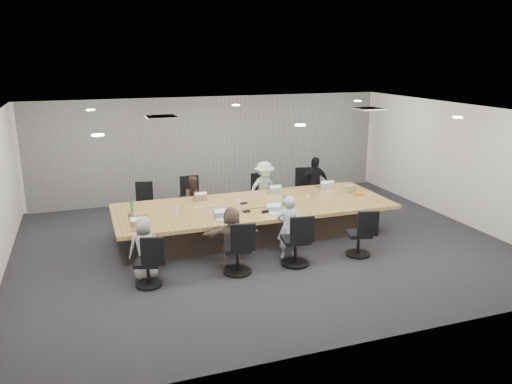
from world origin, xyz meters
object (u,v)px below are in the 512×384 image
object	(u,v)px
person_1	(195,200)
bottle_green_right	(284,201)
chair_3	(308,191)
laptop_2	(272,192)
person_3	(314,184)
laptop_4	(140,229)
person_6	(288,227)
snack_packet	(359,194)
chair_0	(149,208)
chair_1	(192,202)
laptop_1	(200,199)
chair_2	(260,197)
stapler	(265,212)
person_4	(145,248)
person_5	(232,237)
chair_6	(295,244)
bottle_green_left	(132,207)
chair_7	(359,237)
laptop_3	(324,187)
person_2	(264,189)
mug_brown	(130,216)
chair_4	(148,266)
bottle_clear	(176,209)
chair_5	(237,252)
laptop_6	(278,214)
canvas_bag	(349,189)
conference_table	(254,219)

from	to	relation	value
person_1	bottle_green_right	world-z (taller)	person_1
chair_3	laptop_2	size ratio (longest dim) A/B	2.78
person_3	laptop_4	bearing A→B (deg)	-154.24
person_6	snack_packet	world-z (taller)	person_6
laptop_2	person_3	size ratio (longest dim) A/B	0.21
chair_0	chair_1	size ratio (longest dim) A/B	0.88
person_1	laptop_1	distance (m)	0.58
chair_2	stapler	size ratio (longest dim) A/B	4.75
person_4	person_6	distance (m)	2.77
laptop_2	person_5	bearing A→B (deg)	61.71
chair_6	person_5	xyz separation A→B (m)	(-1.16, 0.35, 0.16)
chair_1	laptop_4	world-z (taller)	chair_1
laptop_4	chair_0	bearing A→B (deg)	81.70
laptop_1	snack_packet	size ratio (longest dim) A/B	1.46
bottle_green_left	chair_2	bearing A→B (deg)	22.64
bottle_green_right	chair_3	bearing A→B (deg)	53.15
chair_7	laptop_3	world-z (taller)	chair_7
laptop_1	person_2	xyz separation A→B (m)	(1.76, 0.55, -0.06)
mug_brown	person_2	bearing A→B (deg)	23.38
chair_4	bottle_clear	distance (m)	1.83
chair_4	mug_brown	bearing A→B (deg)	112.01
chair_5	person_1	xyz separation A→B (m)	(-0.11, 3.05, 0.16)
laptop_3	person_5	distance (m)	3.70
chair_7	person_5	xyz separation A→B (m)	(-2.53, 0.35, 0.20)
laptop_4	laptop_2	bearing A→B (deg)	28.27
bottle_green_right	mug_brown	world-z (taller)	bottle_green_right
person_5	laptop_6	size ratio (longest dim) A/B	3.54
chair_1	snack_packet	size ratio (longest dim) A/B	4.36
chair_3	bottle_clear	world-z (taller)	bottle_clear
chair_3	person_5	size ratio (longest dim) A/B	0.70
chair_4	person_6	xyz separation A→B (m)	(2.77, 0.35, 0.27)
mug_brown	canvas_bag	size ratio (longest dim) A/B	0.38
bottle_green_left	bottle_clear	distance (m)	0.95
bottle_green_left	canvas_bag	xyz separation A→B (m)	(5.03, -0.08, -0.04)
chair_0	chair_1	world-z (taller)	chair_1
person_3	stapler	bearing A→B (deg)	-135.40
chair_7	person_6	xyz separation A→B (m)	(-1.38, 0.35, 0.26)
conference_table	snack_packet	bearing A→B (deg)	-1.64
bottle_green_left	person_2	bearing A→B (deg)	17.28
person_2	laptop_3	distance (m)	1.47
conference_table	laptop_3	xyz separation A→B (m)	(2.09, 0.80, 0.35)
chair_7	person_1	bearing A→B (deg)	146.30
bottle_green_left	snack_packet	distance (m)	5.14
person_1	laptop_3	bearing A→B (deg)	-20.38
chair_2	person_4	size ratio (longest dim) A/B	0.64
chair_0	canvas_bag	xyz separation A→B (m)	(4.53, -1.46, 0.44)
laptop_2	chair_2	bearing A→B (deg)	-80.70
chair_6	bottle_clear	xyz separation A→B (m)	(-1.97, 1.58, 0.42)
chair_4	laptop_6	xyz separation A→B (m)	(2.77, 0.90, 0.38)
laptop_2	person_4	bearing A→B (deg)	42.61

